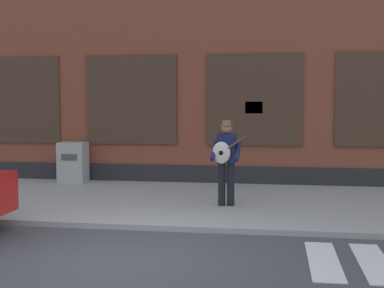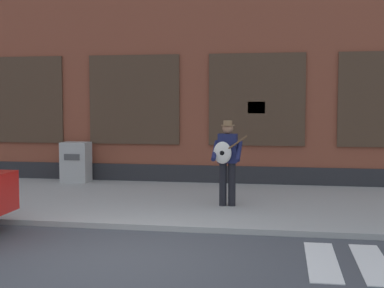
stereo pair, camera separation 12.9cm
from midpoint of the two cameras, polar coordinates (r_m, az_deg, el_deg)
ground_plane at (r=7.71m, az=-8.42°, el=-12.07°), size 160.00×160.00×0.00m
sidewalk at (r=11.63m, az=-2.27°, el=-6.14°), size 28.00×4.99×0.10m
building_backdrop at (r=15.90m, az=0.86°, el=8.76°), size 28.00×4.06×6.78m
busker at (r=10.75m, az=3.27°, el=-1.45°), size 0.71×0.53×1.73m
utility_box at (r=14.36m, az=-12.83°, el=-1.91°), size 0.70×0.55×1.05m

